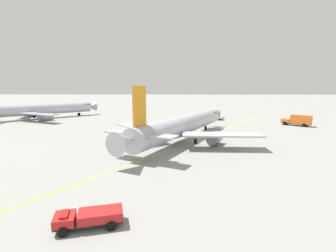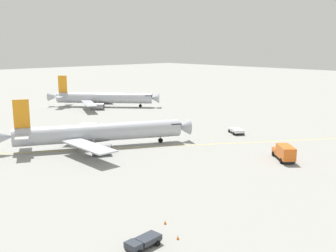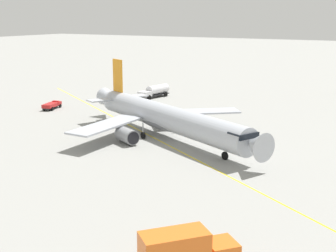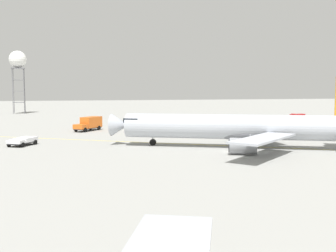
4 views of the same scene
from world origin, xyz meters
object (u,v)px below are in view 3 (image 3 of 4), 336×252
ops_pickup_truck (52,105)px  fuel_tanker_truck (155,91)px  airliner_main (165,118)px  catering_truck_truck (183,249)px

ops_pickup_truck → fuel_tanker_truck: size_ratio=0.62×
ops_pickup_truck → airliner_main: bearing=-120.2°
fuel_tanker_truck → ops_pickup_truck: bearing=-15.7°
airliner_main → fuel_tanker_truck: airliner_main is taller
fuel_tanker_truck → catering_truck_truck: bearing=44.1°
catering_truck_truck → airliner_main: bearing=72.9°
catering_truck_truck → ops_pickup_truck: bearing=92.6°
catering_truck_truck → fuel_tanker_truck: 76.27m
ops_pickup_truck → catering_truck_truck: catering_truck_truck is taller
ops_pickup_truck → fuel_tanker_truck: 25.16m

